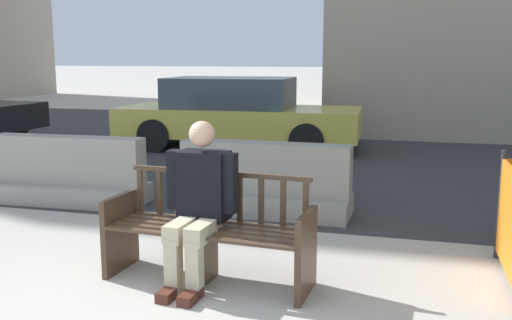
# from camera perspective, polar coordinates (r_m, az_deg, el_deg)

# --- Properties ---
(street_asphalt) EXTENTS (120.00, 12.00, 0.01)m
(street_asphalt) POSITION_cam_1_polar(r_m,az_deg,el_deg) (12.03, 5.45, 1.58)
(street_asphalt) COLOR #333335
(street_asphalt) RESTS_ON ground
(street_bench) EXTENTS (1.72, 0.64, 0.88)m
(street_bench) POSITION_cam_1_polar(r_m,az_deg,el_deg) (4.68, -4.72, -7.39)
(street_bench) COLOR #473323
(street_bench) RESTS_ON ground
(seated_person) EXTENTS (0.59, 0.74, 1.31)m
(seated_person) POSITION_cam_1_polar(r_m,az_deg,el_deg) (4.57, -5.74, -4.01)
(seated_person) COLOR black
(seated_person) RESTS_ON ground
(jersey_barrier_centre) EXTENTS (2.02, 0.73, 0.84)m
(jersey_barrier_centre) POSITION_cam_1_polar(r_m,az_deg,el_deg) (6.66, 0.88, -2.51)
(jersey_barrier_centre) COLOR gray
(jersey_barrier_centre) RESTS_ON ground
(jersey_barrier_left) EXTENTS (2.02, 0.75, 0.84)m
(jersey_barrier_left) POSITION_cam_1_polar(r_m,az_deg,el_deg) (7.55, -18.26, -1.50)
(jersey_barrier_left) COLOR #9E998E
(jersey_barrier_left) RESTS_ON ground
(car_taxi_near) EXTENTS (4.83, 2.05, 1.41)m
(car_taxi_near) POSITION_cam_1_polar(r_m,az_deg,el_deg) (11.44, -1.94, 4.71)
(car_taxi_near) COLOR #DBC64C
(car_taxi_near) RESTS_ON ground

